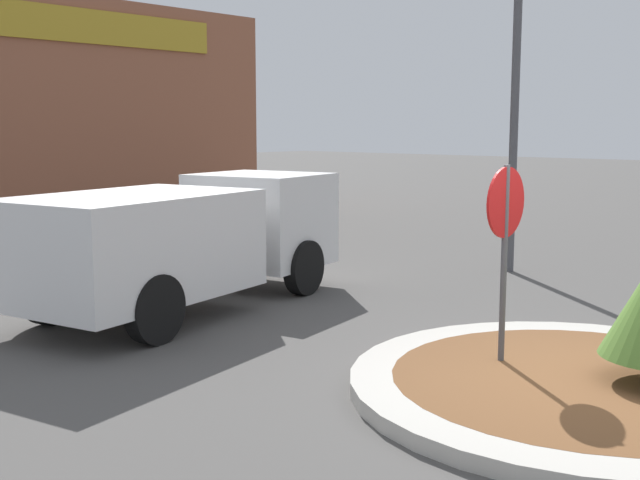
# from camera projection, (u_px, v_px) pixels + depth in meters

# --- Properties ---
(ground_plane) EXTENTS (120.00, 120.00, 0.00)m
(ground_plane) POSITION_uv_depth(u_px,v_px,m) (587.00, 394.00, 8.43)
(ground_plane) COLOR #514F4C
(traffic_island) EXTENTS (5.02, 5.02, 0.17)m
(traffic_island) POSITION_uv_depth(u_px,v_px,m) (588.00, 387.00, 8.42)
(traffic_island) COLOR #BCB7AD
(traffic_island) RESTS_ON ground_plane
(stop_sign) EXTENTS (0.79, 0.07, 2.38)m
(stop_sign) POSITION_uv_depth(u_px,v_px,m) (505.00, 229.00, 8.87)
(stop_sign) COLOR #4C4C51
(stop_sign) RESTS_ON ground_plane
(utility_truck) EXTENTS (6.09, 3.15, 1.99)m
(utility_truck) POSITION_uv_depth(u_px,v_px,m) (185.00, 237.00, 12.23)
(utility_truck) COLOR silver
(utility_truck) RESTS_ON ground_plane
(storefront_building) EXTENTS (13.98, 6.07, 6.25)m
(storefront_building) POSITION_uv_depth(u_px,v_px,m) (8.00, 115.00, 23.01)
(storefront_building) COLOR #93563D
(storefront_building) RESTS_ON ground_plane
(light_pole) EXTENTS (0.70, 0.30, 5.90)m
(light_pole) POSITION_uv_depth(u_px,v_px,m) (515.00, 89.00, 15.13)
(light_pole) COLOR #4C4C51
(light_pole) RESTS_ON ground_plane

